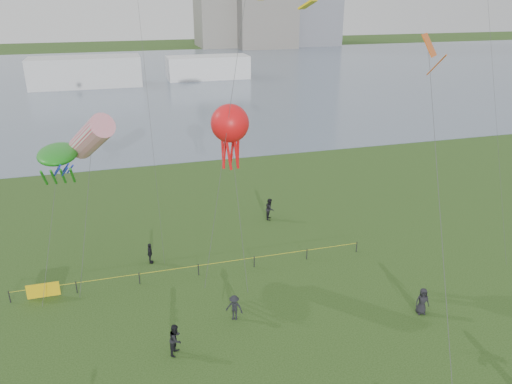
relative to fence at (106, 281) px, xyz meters
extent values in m
cube|color=slate|center=(8.71, 84.62, -0.53)|extent=(400.00, 120.00, 0.08)
cube|color=slate|center=(40.71, 152.62, 13.45)|extent=(16.00, 18.00, 28.00)
cube|color=silver|center=(-3.29, 79.62, 2.45)|extent=(22.00, 8.00, 6.00)
cube|color=silver|center=(22.71, 82.62, 1.95)|extent=(18.00, 7.00, 5.00)
cylinder|color=black|center=(-5.88, 0.00, -0.13)|extent=(0.07, 0.07, 0.85)
cylinder|color=black|center=(-1.88, 0.00, -0.13)|extent=(0.07, 0.07, 0.85)
cylinder|color=black|center=(2.12, 0.00, -0.13)|extent=(0.07, 0.07, 0.85)
cylinder|color=black|center=(6.12, 0.00, -0.13)|extent=(0.07, 0.07, 0.85)
cylinder|color=black|center=(10.12, 0.00, -0.13)|extent=(0.07, 0.07, 0.85)
cylinder|color=black|center=(14.12, 0.00, -0.13)|extent=(0.07, 0.07, 0.85)
cylinder|color=black|center=(18.12, 0.00, -0.13)|extent=(0.07, 0.07, 0.85)
cylinder|color=yellow|center=(6.12, 0.00, 0.19)|extent=(24.00, 0.03, 0.03)
cube|color=#E8B70C|center=(-3.88, 0.00, 0.00)|extent=(2.00, 0.04, 1.00)
imported|color=black|center=(3.59, -7.62, 0.35)|extent=(1.04, 1.11, 1.82)
imported|color=black|center=(7.32, -5.56, 0.26)|extent=(1.21, 1.08, 1.62)
imported|color=black|center=(3.07, 2.62, 0.22)|extent=(0.50, 0.95, 1.55)
imported|color=black|center=(18.40, -8.10, 0.30)|extent=(0.93, 0.70, 1.72)
imported|color=black|center=(13.62, 7.45, 0.38)|extent=(1.01, 1.11, 1.87)
cylinder|color=#3F3F42|center=(8.20, -1.02, 10.56)|extent=(4.02, 1.46, 22.23)
cube|color=#E1B80B|center=(10.20, -8.31, 17.17)|extent=(0.95, 0.95, 0.42)
cylinder|color=#3F3F42|center=(-0.80, 0.74, 4.34)|extent=(1.84, 2.68, 9.80)
cylinder|color=red|center=(0.10, 2.06, 9.24)|extent=(3.42, 4.92, 3.62)
cylinder|color=#1B28BE|center=(-1.30, 0.86, 7.64)|extent=(0.60, 1.13, 0.88)
cylinder|color=#1B28BE|center=(-1.57, 1.24, 7.64)|extent=(0.60, 1.13, 0.88)
cylinder|color=#1B28BE|center=(-2.02, 1.10, 7.64)|extent=(0.60, 1.13, 0.88)
cylinder|color=#1B28BE|center=(-2.02, 0.63, 7.64)|extent=(0.60, 1.13, 0.88)
cylinder|color=#1B28BE|center=(-1.57, 0.48, 7.64)|extent=(0.60, 1.13, 0.88)
cylinder|color=#3F3F42|center=(-3.00, 0.90, 3.76)|extent=(1.84, 3.98, 8.65)
ellipsoid|color=#197E17|center=(-2.10, 2.87, 8.08)|extent=(2.51, 4.51, 0.88)
cylinder|color=#197E17|center=(-2.90, 1.27, 7.08)|extent=(0.16, 1.79, 1.54)
cylinder|color=#197E17|center=(-2.35, 1.27, 7.08)|extent=(0.16, 1.79, 1.54)
cylinder|color=#197E17|center=(-1.80, 1.27, 7.08)|extent=(0.16, 1.79, 1.54)
cylinder|color=#197E17|center=(-1.25, 1.27, 7.08)|extent=(0.16, 1.79, 1.54)
cylinder|color=#3F3F42|center=(8.68, -1.53, 4.74)|extent=(0.31, 3.04, 10.59)
sphere|color=red|center=(8.54, -0.02, 10.03)|extent=(2.42, 2.42, 2.42)
cylinder|color=red|center=(9.04, -0.02, 8.43)|extent=(0.18, 0.54, 2.60)
cylinder|color=red|center=(8.79, 0.41, 8.43)|extent=(0.49, 0.36, 2.61)
cylinder|color=red|center=(8.29, 0.41, 8.43)|extent=(0.49, 0.36, 2.61)
cylinder|color=red|center=(8.04, -0.02, 8.43)|extent=(0.18, 0.54, 2.60)
cylinder|color=red|center=(8.29, -0.46, 8.43)|extent=(0.49, 0.36, 2.61)
cylinder|color=red|center=(8.79, -0.46, 8.43)|extent=(0.49, 0.36, 2.61)
cylinder|color=#3F3F42|center=(16.57, -11.03, 7.15)|extent=(5.44, 13.52, 15.43)
cube|color=#DD5313|center=(19.28, -4.28, 14.86)|extent=(1.52, 1.52, 1.24)
cylinder|color=#DD5313|center=(19.28, -5.18, 13.86)|extent=(0.08, 1.58, 1.35)
camera|label=1|loc=(1.71, -29.83, 17.67)|focal=35.00mm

